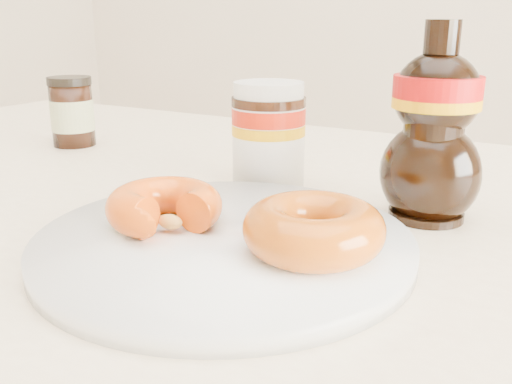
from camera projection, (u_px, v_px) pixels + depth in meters
The scene contains 7 objects.
dining_table at pixel (195, 291), 0.56m from camera, with size 1.40×0.90×0.75m.
plate at pixel (224, 242), 0.44m from camera, with size 0.29×0.29×0.01m.
donut_bitten at pixel (164, 206), 0.45m from camera, with size 0.09×0.09×0.03m, color #CE460B.
donut_whole at pixel (314, 229), 0.40m from camera, with size 0.10×0.10×0.04m, color #AC590B.
nutella_jar at pixel (269, 130), 0.60m from camera, with size 0.08×0.08×0.11m.
syrup_bottle at pixel (434, 124), 0.49m from camera, with size 0.09×0.08×0.17m, color black, non-canonical shape.
dark_jar at pixel (72, 112), 0.79m from camera, with size 0.06×0.06×0.09m.
Camera 1 is at (0.30, -0.31, 0.93)m, focal length 40.00 mm.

